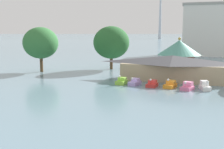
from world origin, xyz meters
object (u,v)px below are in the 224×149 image
pedal_boat_lime (122,81)px  pedal_boat_pink (188,87)px  pedal_boat_white (205,86)px  green_roof_pavilion (179,53)px  pedal_boat_lavender (135,82)px  shoreline_tree_tall_left (41,43)px  pedal_boat_red (152,84)px  boathouse (172,67)px  shoreline_tree_mid (111,43)px  pedal_boat_orange (170,85)px

pedal_boat_lime → pedal_boat_pink: (11.41, -1.28, -0.00)m
pedal_boat_white → green_roof_pavilion: size_ratio=0.30×
pedal_boat_pink → pedal_boat_lavender: bearing=-80.4°
green_roof_pavilion → shoreline_tree_tall_left: shoreline_tree_tall_left is taller
pedal_boat_red → pedal_boat_white: (8.47, 0.19, 0.12)m
pedal_boat_white → boathouse: 9.21m
pedal_boat_white → shoreline_tree_mid: shoreline_tree_mid is taller
pedal_boat_lime → shoreline_tree_mid: bearing=-148.2°
pedal_boat_white → shoreline_tree_mid: size_ratio=0.29×
pedal_boat_lime → pedal_boat_pink: size_ratio=0.87×
pedal_boat_red → boathouse: size_ratio=0.12×
pedal_boat_lime → shoreline_tree_mid: (-7.88, 18.21, 6.10)m
pedal_boat_red → green_roof_pavilion: (2.66, 21.89, 3.79)m
pedal_boat_orange → pedal_boat_lavender: bearing=-80.3°
pedal_boat_orange → pedal_boat_pink: 2.99m
shoreline_tree_tall_left → pedal_boat_pink: bearing=-17.0°
pedal_boat_lavender → shoreline_tree_tall_left: 26.57m
pedal_boat_lavender → shoreline_tree_mid: 21.70m
pedal_boat_white → boathouse: bearing=-154.4°
pedal_boat_orange → shoreline_tree_tall_left: (-30.49, 9.20, 6.21)m
pedal_boat_orange → pedal_boat_pink: (2.83, -0.96, 0.03)m
pedal_boat_red → boathouse: bearing=166.8°
pedal_boat_lime → pedal_boat_orange: (8.57, -0.32, -0.03)m
pedal_boat_orange → pedal_boat_pink: size_ratio=1.08×
pedal_boat_red → boathouse: boathouse is taller
pedal_boat_orange → green_roof_pavilion: (-0.36, 21.62, 3.77)m
green_roof_pavilion → shoreline_tree_mid: size_ratio=0.98×
pedal_boat_red → boathouse: (2.61, 7.02, 2.08)m
pedal_boat_red → pedal_boat_white: size_ratio=0.81×
pedal_boat_orange → green_roof_pavilion: bearing=-165.5°
pedal_boat_red → pedal_boat_white: pedal_boat_white is taller
pedal_boat_white → green_roof_pavilion: green_roof_pavilion is taller
pedal_boat_lime → shoreline_tree_mid: shoreline_tree_mid is taller
pedal_boat_lime → pedal_boat_orange: bearing=96.3°
shoreline_tree_mid → pedal_boat_orange: bearing=-48.4°
pedal_boat_lime → pedal_boat_red: pedal_boat_lime is taller
pedal_boat_white → shoreline_tree_tall_left: bearing=-119.5°
pedal_boat_red → pedal_boat_lavender: bearing=-95.0°
pedal_boat_red → green_roof_pavilion: bearing=-179.7°
shoreline_tree_tall_left → pedal_boat_red: bearing=-19.0°
pedal_boat_lime → shoreline_tree_tall_left: 24.44m
green_roof_pavilion → shoreline_tree_tall_left: size_ratio=1.01×
green_roof_pavilion → shoreline_tree_mid: 16.56m
pedal_boat_lime → pedal_boat_red: size_ratio=0.97×
pedal_boat_lime → boathouse: size_ratio=0.12×
boathouse → pedal_boat_lavender: bearing=-132.4°
pedal_boat_red → pedal_boat_pink: 5.89m
pedal_boat_lavender → shoreline_tree_tall_left: shoreline_tree_tall_left is taller
pedal_boat_lavender → boathouse: 8.82m
pedal_boat_pink → green_roof_pavilion: bearing=-153.7°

